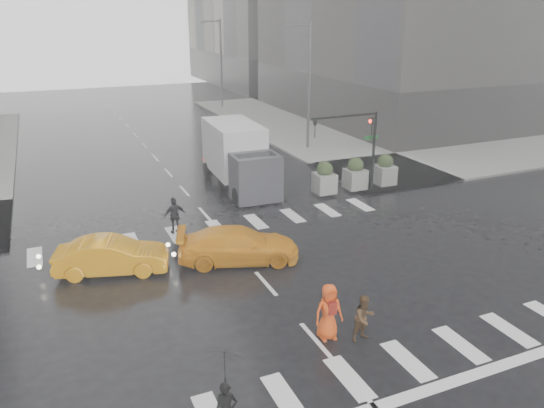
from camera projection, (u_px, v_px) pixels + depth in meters
name	position (u px, v px, depth m)	size (l,w,h in m)	color
ground	(266.00, 283.00, 20.03)	(120.00, 120.00, 0.00)	black
sidewalk_ne	(405.00, 139.00, 42.41)	(35.00, 35.00, 0.15)	slate
road_markings	(266.00, 283.00, 20.03)	(18.00, 48.00, 0.01)	silver
traffic_signal_pole	(359.00, 136.00, 29.22)	(4.45, 0.42, 4.50)	black
street_lamp_near	(307.00, 82.00, 37.94)	(2.15, 0.22, 9.00)	#59595B
street_lamp_far	(220.00, 60.00, 55.17)	(2.15, 0.22, 9.00)	#59595B
planter_west	(324.00, 178.00, 29.39)	(1.10, 1.10, 1.80)	slate
planter_mid	(355.00, 174.00, 30.14)	(1.10, 1.10, 1.80)	slate
planter_east	(385.00, 170.00, 30.89)	(1.10, 1.10, 1.80)	slate
pedestrian_black	(225.00, 378.00, 12.28)	(1.17, 1.18, 2.43)	black
pedestrian_brown	(364.00, 318.00, 16.36)	(0.74, 0.58, 1.53)	#462F19
pedestrian_orange	(329.00, 312.00, 16.39)	(0.96, 0.68, 1.86)	#EF4A10
pedestrian_far_a	(175.00, 216.00, 24.32)	(1.02, 0.62, 1.74)	black
pedestrian_far_b	(266.00, 184.00, 28.88)	(1.11, 0.61, 1.72)	black
taxi_mid	(112.00, 256.00, 20.65)	(1.50, 4.31, 1.42)	orange
taxi_rear	(239.00, 245.00, 21.62)	(2.00, 4.34, 1.43)	orange
box_truck	(239.00, 155.00, 30.27)	(2.58, 6.88, 3.66)	silver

